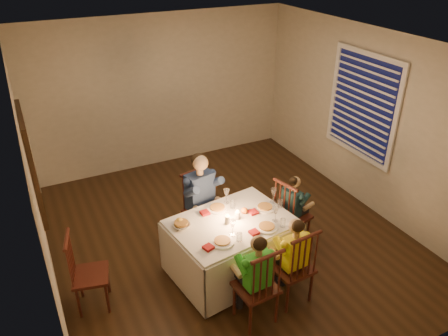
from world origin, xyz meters
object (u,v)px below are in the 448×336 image
chair_near_right (289,297)px  child_green (255,318)px  child_teal (290,243)px  dining_table (231,236)px  chair_adult (203,239)px  serving_bowl (181,225)px  child_yellow (289,297)px  chair_end (290,243)px  chair_extra (96,304)px  adult (203,239)px  chair_near_left (255,318)px

chair_near_right → child_green: child_green is taller
child_teal → dining_table: bearing=83.3°
chair_adult → serving_bowl: 1.07m
chair_near_right → child_yellow: bearing=175.3°
dining_table → chair_adult: 0.90m
chair_end → chair_adult: bearing=45.1°
chair_extra → adult: bearing=-57.1°
dining_table → child_green: dining_table is taller
child_yellow → serving_bowl: (-0.94, 0.87, 0.76)m
chair_adult → chair_end: bearing=-42.8°
chair_adult → child_green: bearing=-104.3°
chair_end → chair_near_right: bearing=131.5°
chair_near_right → chair_end: size_ratio=1.00×
child_green → serving_bowl: (-0.44, 0.95, 0.76)m
chair_adult → chair_near_left: (-0.05, -1.52, 0.00)m
adult → serving_bowl: 1.07m
chair_near_right → chair_extra: (-2.01, 0.89, 0.00)m
child_yellow → chair_extra: bearing=-28.5°
chair_near_right → chair_extra: chair_near_right is taller
child_yellow → adult: bearing=-77.4°
chair_end → child_yellow: bearing=131.5°
chair_extra → chair_near_right: bearing=-100.5°
chair_extra → child_green: child_green is taller
chair_adult → child_teal: 1.18m
serving_bowl → chair_extra: bearing=179.2°
chair_near_left → child_green: child_green is taller
serving_bowl → chair_near_left: bearing=-65.1°
chair_near_left → child_yellow: child_yellow is taller
adult → child_yellow: 1.51m
chair_end → serving_bowl: 1.69m
chair_near_right → serving_bowl: serving_bowl is taller
child_green → chair_end: bearing=-143.3°
chair_near_right → child_teal: 1.01m
chair_adult → chair_near_right: (0.45, -1.44, 0.00)m
chair_near_right → child_green: (-0.50, -0.08, 0.00)m
dining_table → child_teal: bearing=-0.8°
dining_table → child_teal: (0.95, 0.13, -0.52)m
chair_adult → child_yellow: bearing=-84.9°
chair_adult → chair_near_left: bearing=-104.3°
dining_table → serving_bowl: size_ratio=7.56×
chair_near_left → chair_adult: bearing=-95.9°
chair_end → chair_extra: bearing=74.7°
child_green → serving_bowl: bearing=-69.0°
chair_near_right → child_yellow: size_ratio=0.91×
chair_extra → adult: 1.65m
dining_table → chair_adult: bearing=86.8°
chair_near_right → child_teal: child_teal is taller
chair_adult → chair_near_right: same height
child_green → child_teal: size_ratio=1.07×
adult → child_teal: (1.02, -0.60, 0.00)m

